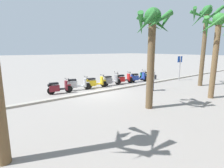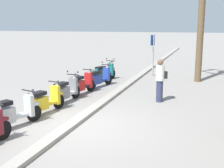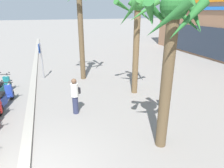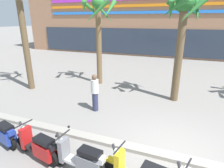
{
  "view_description": "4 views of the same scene",
  "coord_description": "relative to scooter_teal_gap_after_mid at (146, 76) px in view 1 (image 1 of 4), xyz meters",
  "views": [
    {
      "loc": [
        6.74,
        10.23,
        3.04
      ],
      "look_at": [
        -0.19,
        1.29,
        0.82
      ],
      "focal_mm": 28.24,
      "sensor_mm": 36.0,
      "label": 1
    },
    {
      "loc": [
        7.76,
        3.66,
        3.02
      ],
      "look_at": [
        0.19,
        1.16,
        1.39
      ],
      "focal_mm": 47.22,
      "sensor_mm": 36.0,
      "label": 2
    },
    {
      "loc": [
        4.77,
        0.89,
        4.51
      ],
      "look_at": [
        -3.78,
        3.74,
        1.13
      ],
      "focal_mm": 31.87,
      "sensor_mm": 36.0,
      "label": 3
    },
    {
      "loc": [
        -0.11,
        -4.99,
        3.9
      ],
      "look_at": [
        -2.92,
        2.44,
        1.16
      ],
      "focal_mm": 29.99,
      "sensor_mm": 36.0,
      "label": 4
    }
  ],
  "objects": [
    {
      "name": "scooter_red_mid_rear",
      "position": [
        3.23,
        0.12,
        0.0
      ],
      "size": [
        1.72,
        0.67,
        1.04
      ],
      "color": "black",
      "rests_on": "ground"
    },
    {
      "name": "palm_tree_mid_walkway",
      "position": [
        -1.44,
        4.78,
        4.43
      ],
      "size": [
        2.78,
        2.69,
        6.47
      ],
      "color": "brown",
      "rests_on": "ground"
    },
    {
      "name": "ground_plane",
      "position": [
        6.9,
        1.66,
        -0.45
      ],
      "size": [
        200.0,
        200.0,
        0.0
      ],
      "primitive_type": "plane",
      "color": "gray"
    },
    {
      "name": "scooter_blue_lead_nearest",
      "position": [
        1.56,
        0.31,
        -0.0
      ],
      "size": [
        1.83,
        0.77,
        1.17
      ],
      "color": "black",
      "rests_on": "ground"
    },
    {
      "name": "scooter_silver_tail_end",
      "position": [
        7.78,
        -0.05,
        0.02
      ],
      "size": [
        1.82,
        0.79,
        1.04
      ],
      "color": "black",
      "rests_on": "ground"
    },
    {
      "name": "scooter_yellow_mid_front",
      "position": [
        6.24,
        0.1,
        0.0
      ],
      "size": [
        1.79,
        0.65,
        1.04
      ],
      "color": "black",
      "rests_on": "ground"
    },
    {
      "name": "scooter_grey_second_in_line",
      "position": [
        4.64,
        0.09,
        0.01
      ],
      "size": [
        1.75,
        0.57,
        1.17
      ],
      "color": "black",
      "rests_on": "ground"
    },
    {
      "name": "pedestrian_by_palm_tree",
      "position": [
        3.38,
        3.56,
        0.45
      ],
      "size": [
        0.38,
        0.45,
        1.69
      ],
      "color": "#2D3351",
      "rests_on": "ground"
    },
    {
      "name": "scooter_maroon_mid_centre",
      "position": [
        9.28,
        0.13,
        -0.0
      ],
      "size": [
        1.73,
        0.61,
        1.04
      ],
      "color": "black",
      "rests_on": "ground"
    },
    {
      "name": "palm_tree_by_mall_entrance",
      "position": [
        6.63,
        6.06,
        3.26
      ],
      "size": [
        1.93,
        1.96,
        5.01
      ],
      "color": "brown",
      "rests_on": "ground"
    },
    {
      "name": "crossing_sign",
      "position": [
        -2.42,
        2.18,
        1.06
      ],
      "size": [
        0.59,
        0.17,
        2.4
      ],
      "color": "#939399",
      "rests_on": "ground"
    },
    {
      "name": "palm_tree_far_corner",
      "position": [
        1.96,
        7.15,
        3.39
      ],
      "size": [
        2.15,
        2.29,
        5.15
      ],
      "color": "brown",
      "rests_on": "ground"
    },
    {
      "name": "curb_strip",
      "position": [
        6.9,
        1.52,
        -0.39
      ],
      "size": [
        60.0,
        0.36,
        0.12
      ],
      "primitive_type": "cube",
      "color": "gray",
      "rests_on": "ground"
    },
    {
      "name": "scooter_teal_gap_after_mid",
      "position": [
        0.0,
        0.0,
        0.0
      ],
      "size": [
        1.81,
        0.75,
        1.17
      ],
      "color": "black",
      "rests_on": "ground"
    }
  ]
}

